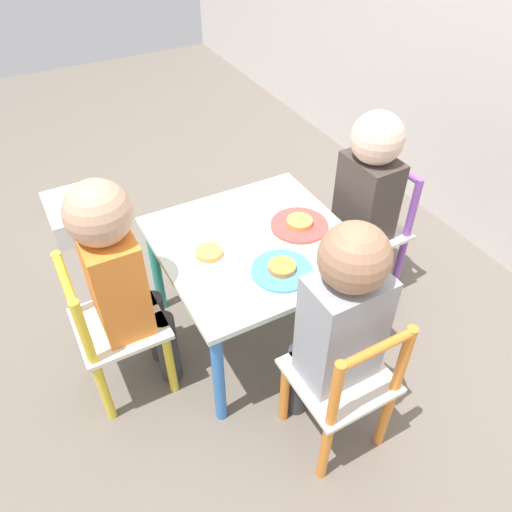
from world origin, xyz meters
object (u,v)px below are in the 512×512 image
at_px(chair_purple, 369,232).
at_px(child_back, 365,191).
at_px(storage_bin, 75,214).
at_px(kids_table, 256,254).
at_px(child_front, 119,273).
at_px(child_right, 339,320).
at_px(chair_orange, 343,386).
at_px(plate_front, 209,255).
at_px(chair_yellow, 113,331).
at_px(plate_back, 299,224).
at_px(plate_right, 282,270).

xyz_separation_m(chair_purple, child_back, (0.00, -0.06, 0.20)).
distance_m(chair_purple, child_back, 0.21).
bearing_deg(storage_bin, child_back, 43.02).
bearing_deg(child_back, kids_table, -90.00).
bearing_deg(child_front, child_right, -134.63).
bearing_deg(storage_bin, chair_orange, 17.18).
distance_m(child_front, plate_front, 0.28).
relative_size(chair_yellow, child_right, 0.67).
height_order(chair_yellow, child_back, child_back).
bearing_deg(child_back, storage_bin, -138.85).
relative_size(chair_orange, chair_yellow, 1.00).
bearing_deg(plate_back, chair_yellow, -89.90).
height_order(chair_purple, chair_yellow, same).
relative_size(chair_purple, plate_right, 2.85).
bearing_deg(child_back, child_front, -90.87).
distance_m(child_right, plate_front, 0.47).
xyz_separation_m(child_front, plate_right, (0.16, 0.44, -0.05)).
height_order(child_back, storage_bin, child_back).
bearing_deg(chair_purple, plate_back, -89.09).
xyz_separation_m(chair_yellow, plate_front, (-0.00, 0.33, 0.17)).
relative_size(chair_purple, child_back, 0.70).
bearing_deg(child_right, chair_purple, -138.06).
relative_size(chair_yellow, child_front, 0.68).
height_order(child_right, plate_right, child_right).
distance_m(plate_back, plate_right, 0.23).
bearing_deg(plate_back, chair_orange, -17.40).
relative_size(plate_back, plate_right, 1.03).
bearing_deg(plate_right, chair_yellow, -108.04).
bearing_deg(chair_yellow, child_back, -89.19).
bearing_deg(kids_table, chair_yellow, -89.86).
distance_m(chair_orange, child_right, 0.22).
bearing_deg(chair_purple, storage_bin, -136.91).
height_order(kids_table, chair_yellow, chair_yellow).
xyz_separation_m(kids_table, chair_purple, (-0.02, 0.50, -0.10)).
distance_m(chair_orange, child_back, 0.70).
relative_size(child_right, plate_back, 4.12).
bearing_deg(child_right, plate_front, -69.67).
height_order(kids_table, child_right, child_right).
bearing_deg(storage_bin, chair_yellow, -3.30).
distance_m(child_back, plate_right, 0.47).
distance_m(chair_yellow, plate_back, 0.68).
height_order(child_back, plate_front, child_back).
distance_m(chair_orange, storage_bin, 1.53).
height_order(child_back, plate_back, child_back).
bearing_deg(plate_front, child_back, 91.36).
height_order(kids_table, child_front, child_front).
bearing_deg(kids_table, chair_purple, 91.87).
bearing_deg(kids_table, chair_orange, 0.84).
distance_m(chair_purple, chair_yellow, 0.99).
relative_size(chair_purple, chair_yellow, 1.00).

